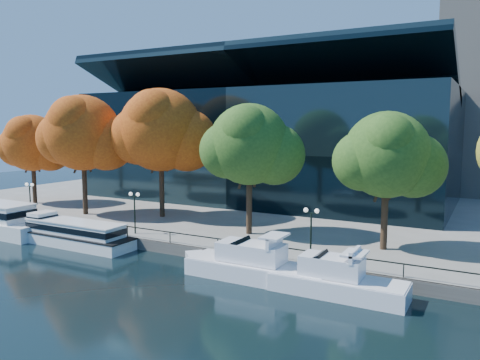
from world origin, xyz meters
The scene contains 15 objects.
ground centered at (0.00, 0.00, 0.00)m, with size 160.00×160.00×0.00m, color black.
promenade centered at (0.00, 36.38, 0.50)m, with size 90.00×67.08×1.00m.
railing centered at (0.00, 3.25, 1.94)m, with size 88.20×0.08×0.99m.
convention_building centered at (-4.00, 31.79, 8.51)m, with size 50.00×24.57×21.43m.
tour_boat centered at (-10.53, 1.18, 1.21)m, with size 14.97×3.34×2.84m.
cruiser_near centered at (9.60, 0.61, 1.11)m, with size 12.28×3.16×3.56m.
cruiser_far centered at (15.82, 0.34, 1.07)m, with size 10.29×2.85×3.36m.
tree_0 centered at (-28.87, 11.66, 8.92)m, with size 9.37×7.68×11.84m.
tree_1 centered at (-16.82, 9.27, 10.37)m, with size 10.95×8.98×13.94m.
tree_2 centered at (-7.93, 12.43, 10.71)m, with size 11.68×9.57×14.58m.
tree_3 centered at (4.74, 9.69, 9.47)m, with size 9.67×7.93×12.51m.
tree_4 centered at (17.35, 10.11, 8.86)m, with size 9.00×7.38×11.62m.
lamp_0 centered at (-20.39, 4.50, 3.98)m, with size 1.26×0.36×4.03m.
lamp_1 centered at (-5.15, 4.50, 3.98)m, with size 1.26×0.36×4.03m.
lamp_2 centered at (12.78, 4.50, 3.98)m, with size 1.26×0.36×4.03m.
Camera 1 is at (25.11, -29.57, 11.47)m, focal length 35.00 mm.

